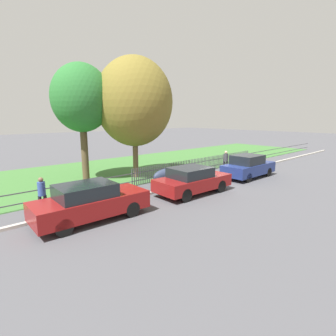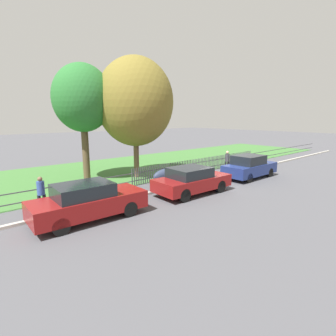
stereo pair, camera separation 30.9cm
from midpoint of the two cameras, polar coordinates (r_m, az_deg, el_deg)
The scene contains 12 objects.
ground_plane at distance 18.61m, azimuth 11.65°, elevation -1.79°, with size 120.00×120.00×0.00m, color #4C4C51.
kerb_stone at distance 18.66m, azimuth 11.41°, elevation -1.56°, with size 40.99×0.20×0.12m, color #B2ADA3.
grass_strip at distance 23.49m, azimuth -2.67°, elevation 1.09°, with size 40.99×10.39×0.01m, color #3D7033.
park_fence at distance 19.74m, azimuth 6.96°, elevation 0.69°, with size 40.99×0.05×1.08m.
parked_car_silver_hatchback at distance 10.94m, azimuth -17.35°, elevation -7.01°, with size 4.54×1.89×1.51m.
parked_car_black_saloon at distance 14.07m, azimuth 4.69°, elevation -2.63°, with size 4.35×2.01×1.46m.
parked_car_navy_estate at distance 18.53m, azimuth 16.62°, elevation 0.35°, with size 4.17×1.76×1.56m.
covered_motorcycle at distance 15.76m, azimuth -0.68°, elevation -1.52°, with size 2.00×0.82×1.04m.
tree_nearest_kerb at distance 17.54m, azimuth -18.83°, elevation 14.11°, with size 3.64×3.64×7.31m.
tree_behind_motorcycle at distance 17.75m, azimuth -7.87°, elevation 14.03°, with size 5.01×5.01×7.91m.
pedestrian_near_fence at distance 20.25m, azimuth 12.02°, elevation 1.77°, with size 0.43×0.43×1.56m.
pedestrian_by_lamp at distance 12.55m, azimuth -26.40°, elevation -4.84°, with size 0.44×0.44×1.55m.
Camera 1 is at (-14.85, -10.52, 4.07)m, focal length 28.00 mm.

